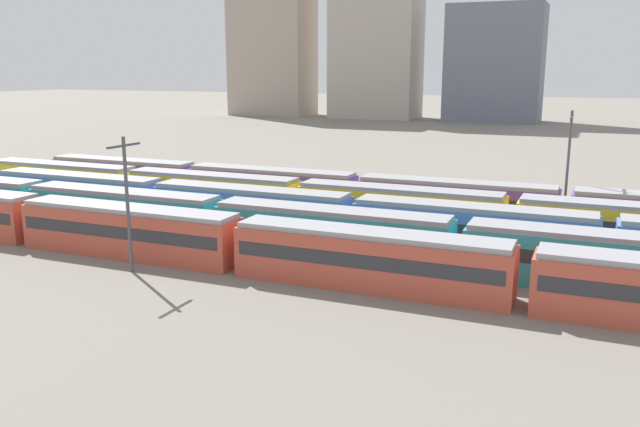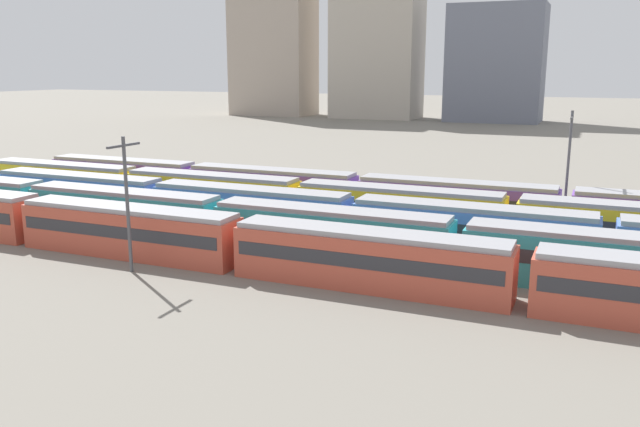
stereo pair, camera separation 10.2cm
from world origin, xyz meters
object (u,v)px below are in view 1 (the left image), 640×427
train_track_3 (512,218)px  catenary_pole_0 (127,198)px  train_track_1 (459,246)px  train_track_0 (239,243)px  catenary_pole_1 (568,162)px  train_track_4 (455,201)px  train_track_2 (471,229)px

train_track_3 → catenary_pole_0: (-22.98, -18.86, 3.29)m
train_track_1 → train_track_3: size_ratio=1.00×
train_track_0 → train_track_1: 15.04m
train_track_1 → train_track_3: bearing=78.2°
catenary_pole_1 → train_track_4: bearing=-162.4°
train_track_2 → train_track_0: bearing=-143.3°
train_track_1 → catenary_pole_1: 19.79m
train_track_0 → catenary_pole_1: bearing=50.0°
train_track_2 → catenary_pole_1: size_ratio=9.24×
catenary_pole_1 → train_track_0: bearing=-130.0°
train_track_0 → train_track_4: size_ratio=0.80×
train_track_0 → train_track_3: (16.29, 15.60, 0.00)m
catenary_pole_0 → catenary_pole_1: 37.92m
train_track_1 → catenary_pole_0: catenary_pole_0 is taller
train_track_1 → train_track_4: size_ratio=1.20×
train_track_3 → train_track_1: bearing=-101.8°
train_track_3 → train_track_4: bearing=137.2°
catenary_pole_0 → train_track_3: bearing=39.4°
train_track_2 → train_track_3: size_ratio=0.83×
train_track_2 → catenary_pole_1: catenary_pole_1 is taller
train_track_0 → catenary_pole_0: catenary_pole_0 is taller
train_track_4 → catenary_pole_1: 10.40m
train_track_1 → train_track_2: same height
catenary_pole_0 → catenary_pole_1: catenary_pole_1 is taller
train_track_0 → train_track_2: same height
train_track_2 → train_track_4: size_ratio=1.00×
train_track_1 → catenary_pole_1: size_ratio=11.11×
train_track_4 → catenary_pole_0: 29.85m
train_track_2 → train_track_4: 10.91m
train_track_1 → catenary_pole_1: catenary_pole_1 is taller
train_track_0 → catenary_pole_0: (-6.69, -3.26, 3.29)m
train_track_0 → catenary_pole_0: 8.14m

